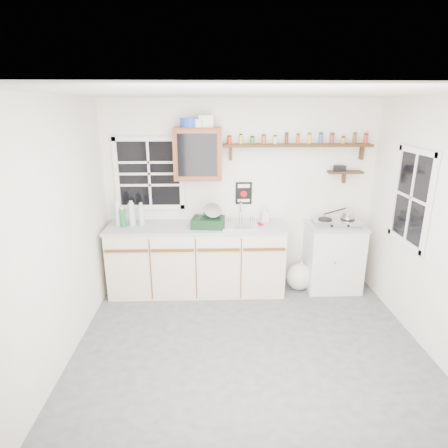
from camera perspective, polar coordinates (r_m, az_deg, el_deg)
The scene contains 18 objects.
room at distance 3.53m, azimuth 4.29°, elevation -1.45°, with size 3.64×3.24×2.54m.
main_cabinet at distance 5.01m, azimuth -4.14°, elevation -5.24°, with size 2.31×0.63×0.92m.
right_cabinet at distance 5.29m, azimuth 16.23°, elevation -4.75°, with size 0.73×0.57×0.91m.
sink at distance 4.86m, azimuth 2.07°, elevation -0.04°, with size 0.52×0.44×0.29m.
upper_cabinet at distance 4.80m, azimuth -4.01°, elevation 10.64°, with size 0.60×0.32×0.65m.
upper_cabinet_clutter at distance 4.77m, azimuth -4.27°, elevation 15.22°, with size 0.41×0.24×0.14m.
spice_shelf at distance 4.98m, azimuth 11.23°, elevation 11.84°, with size 1.91×0.18×0.35m.
secondary_shelf at distance 5.21m, azimuth 17.74°, elevation 7.63°, with size 0.45×0.16×0.24m.
warning_sign at distance 5.05m, azimuth 3.02°, elevation 4.72°, with size 0.22×0.02×0.30m.
window_back at distance 5.05m, azimuth -11.34°, elevation 7.52°, with size 0.93×0.03×0.98m.
window_right at distance 4.53m, azimuth 26.70°, elevation 3.58°, with size 0.03×0.78×1.08m.
water_bottles at distance 4.96m, azimuth -14.50°, elevation 1.40°, with size 0.37×0.14×0.35m.
dish_rack at distance 4.77m, azimuth -2.26°, elevation 0.69°, with size 0.44×0.36×0.30m.
soap_bottle at distance 5.01m, azimuth 6.18°, elevation 1.54°, with size 0.10×0.10×0.21m, color silver.
rag at distance 4.88m, azimuth 5.08°, elevation -0.06°, with size 0.13×0.11×0.02m, color maroon.
hotplate at distance 5.11m, azimuth 16.72°, elevation 0.30°, with size 0.60×0.33×0.09m.
saucepan at distance 5.14m, azimuth 18.29°, elevation 1.23°, with size 0.35×0.27×0.17m.
trash_bag at distance 5.23m, azimuth 11.41°, elevation -7.83°, with size 0.38×0.35×0.44m.
Camera 1 is at (-0.37, -3.32, 2.39)m, focal length 30.00 mm.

